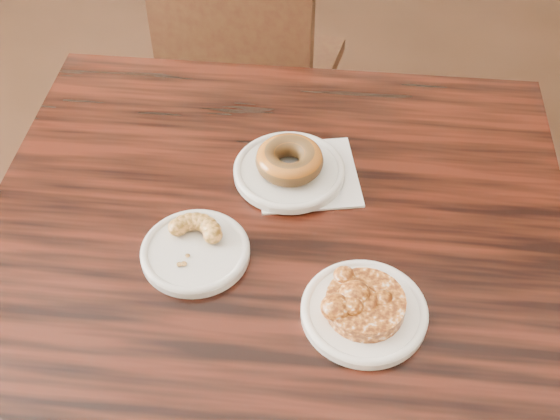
# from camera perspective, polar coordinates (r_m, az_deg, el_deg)

# --- Properties ---
(cafe_table) EXTENTS (0.89, 0.89, 0.75)m
(cafe_table) POSITION_cam_1_polar(r_m,az_deg,el_deg) (1.33, -0.47, -13.42)
(cafe_table) COLOR black
(cafe_table) RESTS_ON floor
(chair_far) EXTENTS (0.49, 0.49, 0.90)m
(chair_far) POSITION_cam_1_polar(r_m,az_deg,el_deg) (1.85, -1.91, 11.15)
(chair_far) COLOR black
(chair_far) RESTS_ON floor
(napkin) EXTENTS (0.19, 0.19, 0.00)m
(napkin) POSITION_cam_1_polar(r_m,az_deg,el_deg) (1.12, 2.21, 2.91)
(napkin) COLOR white
(napkin) RESTS_ON cafe_table
(plate_donut) EXTENTS (0.18, 0.18, 0.01)m
(plate_donut) POSITION_cam_1_polar(r_m,az_deg,el_deg) (1.12, 0.76, 3.16)
(plate_donut) COLOR silver
(plate_donut) RESTS_ON napkin
(plate_cruller) EXTENTS (0.16, 0.16, 0.01)m
(plate_cruller) POSITION_cam_1_polar(r_m,az_deg,el_deg) (1.02, -6.89, -3.42)
(plate_cruller) COLOR silver
(plate_cruller) RESTS_ON cafe_table
(plate_fritter) EXTENTS (0.17, 0.17, 0.01)m
(plate_fritter) POSITION_cam_1_polar(r_m,az_deg,el_deg) (0.95, 6.84, -8.23)
(plate_fritter) COLOR white
(plate_fritter) RESTS_ON cafe_table
(glazed_donut) EXTENTS (0.11, 0.11, 0.04)m
(glazed_donut) POSITION_cam_1_polar(r_m,az_deg,el_deg) (1.10, 0.77, 4.09)
(glazed_donut) COLOR #8D5214
(glazed_donut) RESTS_ON plate_donut
(apple_fritter) EXTENTS (0.14, 0.14, 0.03)m
(apple_fritter) POSITION_cam_1_polar(r_m,az_deg,el_deg) (0.93, 6.97, -7.42)
(apple_fritter) COLOR #411806
(apple_fritter) RESTS_ON plate_fritter
(cruller_fragment) EXTENTS (0.10, 0.10, 0.03)m
(cruller_fragment) POSITION_cam_1_polar(r_m,az_deg,el_deg) (1.00, -6.99, -2.74)
(cruller_fragment) COLOR brown
(cruller_fragment) RESTS_ON plate_cruller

